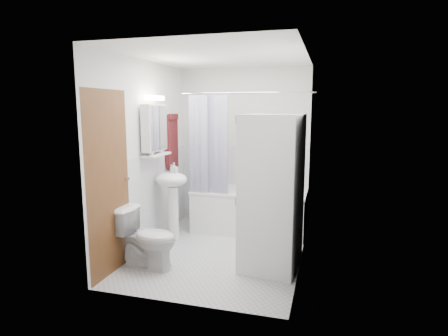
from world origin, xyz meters
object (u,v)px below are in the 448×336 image
(bathtub, at_px, (250,208))
(washer_dryer, at_px, (271,193))
(toilet, at_px, (148,238))
(sink, at_px, (172,190))

(bathtub, xyz_separation_m, washer_dryer, (0.49, -1.21, 0.53))
(toilet, bearing_deg, washer_dryer, -72.50)
(sink, height_order, toilet, sink)
(bathtub, relative_size, sink, 1.56)
(bathtub, xyz_separation_m, sink, (-0.94, -0.66, 0.36))
(washer_dryer, distance_m, toilet, 1.49)
(washer_dryer, relative_size, toilet, 2.50)
(bathtub, bearing_deg, washer_dryer, -67.94)
(sink, bearing_deg, toilet, -84.79)
(washer_dryer, bearing_deg, bathtub, 118.29)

